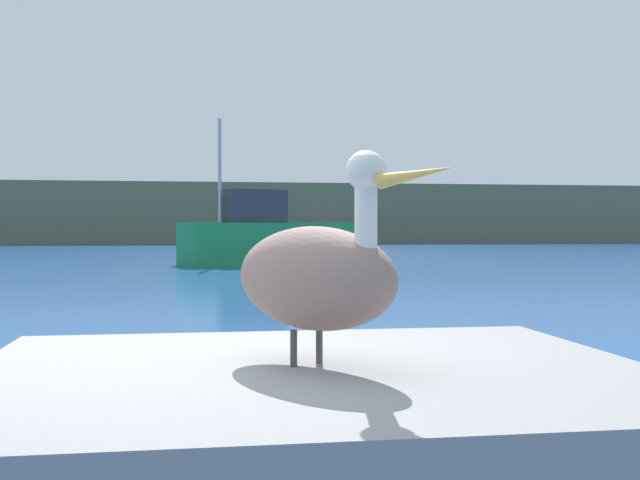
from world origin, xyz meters
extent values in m
plane|color=#194C93|center=(0.00, 0.00, 0.00)|extent=(260.00, 260.00, 0.00)
cube|color=#5B664C|center=(0.00, 65.79, 2.55)|extent=(140.00, 10.49, 5.11)
cube|color=gray|center=(0.96, -0.70, 0.32)|extent=(2.88, 2.37, 0.63)
ellipsoid|color=gray|center=(0.96, -0.70, 1.01)|extent=(0.82, 1.01, 0.44)
cylinder|color=white|center=(1.13, -0.98, 1.24)|extent=(0.09, 0.09, 0.32)
sphere|color=white|center=(1.13, -0.98, 1.45)|extent=(0.16, 0.16, 0.16)
cone|color=gold|center=(1.27, -1.21, 1.42)|extent=(0.25, 0.36, 0.09)
cylinder|color=#4C4742|center=(1.00, -0.62, 0.71)|extent=(0.03, 0.03, 0.16)
cylinder|color=#4C4742|center=(0.88, -0.69, 0.71)|extent=(0.03, 0.03, 0.16)
cube|color=#1E8C4C|center=(2.94, 23.07, 0.72)|extent=(6.30, 3.85, 1.44)
cube|color=#2D333D|center=(2.37, 22.85, 2.00)|extent=(2.40, 1.97, 1.13)
cylinder|color=#B2B2B2|center=(1.24, 22.42, 3.18)|extent=(0.12, 0.12, 3.48)
camera|label=1|loc=(0.47, -4.00, 1.22)|focal=43.95mm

